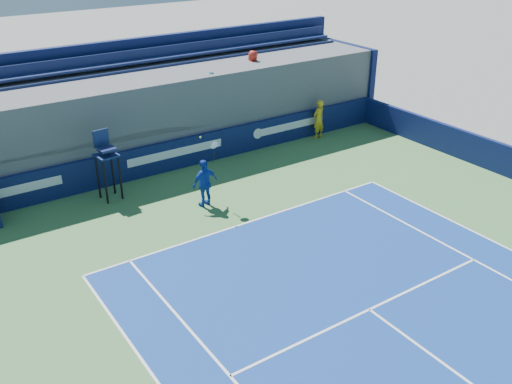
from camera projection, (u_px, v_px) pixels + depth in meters
ball_person at (319, 119)px, 25.03m from camera, size 0.69×0.52×1.72m
back_hoarding at (175, 155)px, 22.04m from camera, size 20.40×0.21×1.20m
umpire_chair at (106, 158)px, 19.32m from camera, size 0.77×0.77×2.48m
tennis_player at (205, 183)px, 19.10m from camera, size 1.03×0.53×2.57m
stadium_seating at (150, 111)px, 23.03m from camera, size 21.00×4.05×4.40m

